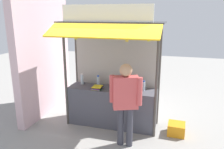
{
  "coord_description": "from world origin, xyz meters",
  "views": [
    {
      "loc": [
        1.45,
        -4.97,
        2.7
      ],
      "look_at": [
        0.0,
        0.0,
        1.3
      ],
      "focal_mm": 36.39,
      "sensor_mm": 36.0,
      "label": 1
    }
  ],
  "objects": [
    {
      "name": "water_bottle_far_left",
      "position": [
        -0.83,
        0.13,
        1.07
      ],
      "size": [
        0.08,
        0.08,
        0.27
      ],
      "color": "silver",
      "rests_on": "stall_counter"
    },
    {
      "name": "stall_counter",
      "position": [
        0.0,
        0.0,
        0.47
      ],
      "size": [
        2.14,
        0.58,
        0.95
      ],
      "primitive_type": "cube",
      "color": "#4C4C56",
      "rests_on": "ground"
    },
    {
      "name": "banana_bunch_inner_left",
      "position": [
        0.43,
        -0.39,
        2.19
      ],
      "size": [
        0.08,
        0.08,
        0.27
      ],
      "color": "#332D23"
    },
    {
      "name": "banana_bunch_inner_right",
      "position": [
        -0.71,
        -0.39,
        2.21
      ],
      "size": [
        0.1,
        0.1,
        0.26
      ],
      "color": "#332D23"
    },
    {
      "name": "water_bottle_mid_left",
      "position": [
        0.01,
        0.18,
        1.06
      ],
      "size": [
        0.07,
        0.07,
        0.24
      ],
      "color": "silver",
      "rests_on": "stall_counter"
    },
    {
      "name": "stall_structure",
      "position": [
        0.0,
        0.07,
        1.7
      ],
      "size": [
        2.34,
        1.37,
        2.87
      ],
      "color": "#4C4742",
      "rests_on": "ground"
    },
    {
      "name": "banana_bunch_rightmost",
      "position": [
        0.89,
        -0.39,
        2.23
      ],
      "size": [
        0.08,
        0.08,
        0.25
      ],
      "color": "#332D23"
    },
    {
      "name": "ground_plane",
      "position": [
        0.0,
        0.0,
        0.0
      ],
      "size": [
        20.0,
        20.0,
        0.0
      ],
      "primitive_type": "plane",
      "color": "gray"
    },
    {
      "name": "magazine_stack_back_right",
      "position": [
        -0.33,
        -0.14,
        0.98
      ],
      "size": [
        0.25,
        0.27,
        0.07
      ],
      "color": "orange",
      "rests_on": "stall_counter"
    },
    {
      "name": "water_bottle_center",
      "position": [
        -0.4,
        0.13,
        1.07
      ],
      "size": [
        0.07,
        0.07,
        0.26
      ],
      "color": "silver",
      "rests_on": "stall_counter"
    },
    {
      "name": "vendor_person",
      "position": [
        0.52,
        -0.81,
        1.06
      ],
      "size": [
        0.67,
        0.38,
        1.76
      ],
      "rotation": [
        0.0,
        0.0,
        0.38
      ],
      "color": "#383842",
      "rests_on": "ground"
    },
    {
      "name": "plastic_crate",
      "position": [
        1.55,
        -0.05,
        0.13
      ],
      "size": [
        0.39,
        0.39,
        0.27
      ],
      "primitive_type": "cube",
      "rotation": [
        0.0,
        0.0,
        -0.03
      ],
      "color": "orange",
      "rests_on": "ground"
    },
    {
      "name": "water_bottle_mid_right",
      "position": [
        0.75,
        0.07,
        1.06
      ],
      "size": [
        0.07,
        0.07,
        0.24
      ],
      "color": "silver",
      "rests_on": "stall_counter"
    },
    {
      "name": "magazine_stack_far_right",
      "position": [
        0.3,
        -0.08,
        0.98
      ],
      "size": [
        0.27,
        0.32,
        0.07
      ],
      "color": "yellow",
      "rests_on": "stall_counter"
    },
    {
      "name": "neighbour_wall",
      "position": [
        -1.99,
        0.3,
        1.68
      ],
      "size": [
        0.2,
        2.4,
        3.36
      ],
      "primitive_type": "cube",
      "color": "beige",
      "rests_on": "ground"
    }
  ]
}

